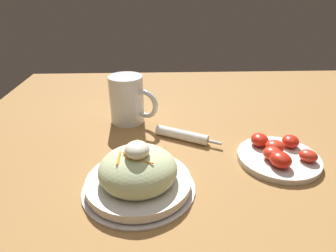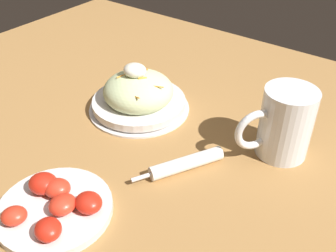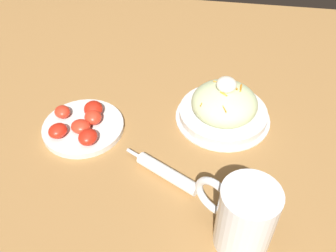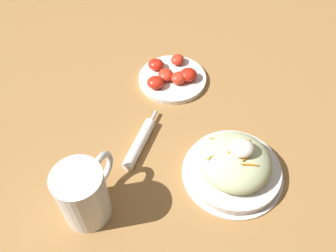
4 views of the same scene
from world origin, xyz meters
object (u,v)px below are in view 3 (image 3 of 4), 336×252
Objects in this scene: salad_plate at (224,107)px; beer_mug at (244,220)px; tomato_plate at (83,125)px; napkin_roll at (167,173)px.

beer_mug reaches higher than salad_plate.
salad_plate reaches higher than tomato_plate.
tomato_plate is at bearing 63.06° from napkin_roll.
salad_plate reaches higher than napkin_roll.
tomato_plate is at bearing 58.10° from beer_mug.
salad_plate is at bearing -27.44° from napkin_roll.
tomato_plate is at bearing 105.92° from salad_plate.
salad_plate is at bearing 8.20° from beer_mug.
beer_mug is at bearing -121.90° from tomato_plate.
napkin_roll is at bearing 152.56° from salad_plate.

